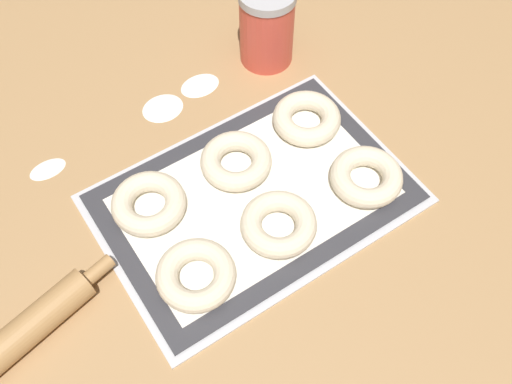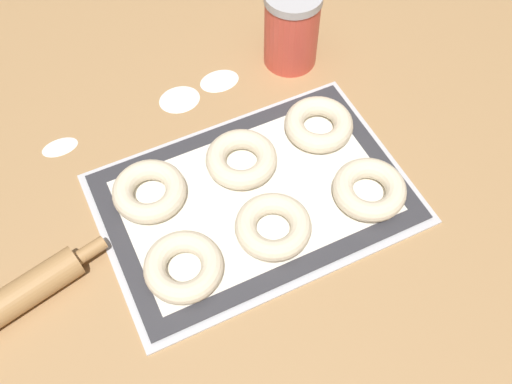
{
  "view_description": "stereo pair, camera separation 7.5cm",
  "coord_description": "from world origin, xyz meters",
  "px_view_note": "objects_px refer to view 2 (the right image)",
  "views": [
    {
      "loc": [
        -0.29,
        -0.46,
        0.86
      ],
      "look_at": [
        0.01,
        -0.0,
        0.03
      ],
      "focal_mm": 42.0,
      "sensor_mm": 36.0,
      "label": 1
    },
    {
      "loc": [
        -0.23,
        -0.5,
        0.86
      ],
      "look_at": [
        0.01,
        -0.0,
        0.03
      ],
      "focal_mm": 42.0,
      "sensor_mm": 36.0,
      "label": 2
    }
  ],
  "objects_px": {
    "flour_canister": "(292,28)",
    "baking_tray": "(256,200)",
    "bagel_back_left": "(149,191)",
    "bagel_back_right": "(319,124)",
    "bagel_back_center": "(241,159)",
    "bagel_front_right": "(369,189)",
    "bagel_front_left": "(184,267)",
    "bagel_front_center": "(273,226)"
  },
  "relations": [
    {
      "from": "bagel_back_right",
      "to": "flour_canister",
      "type": "height_order",
      "value": "flour_canister"
    },
    {
      "from": "baking_tray",
      "to": "bagel_back_left",
      "type": "relative_size",
      "value": 4.18
    },
    {
      "from": "bagel_front_right",
      "to": "flour_canister",
      "type": "relative_size",
      "value": 0.77
    },
    {
      "from": "bagel_front_center",
      "to": "bagel_front_right",
      "type": "height_order",
      "value": "same"
    },
    {
      "from": "bagel_front_left",
      "to": "bagel_back_center",
      "type": "relative_size",
      "value": 1.0
    },
    {
      "from": "bagel_back_left",
      "to": "flour_canister",
      "type": "bearing_deg",
      "value": 28.41
    },
    {
      "from": "bagel_front_center",
      "to": "bagel_back_right",
      "type": "relative_size",
      "value": 1.0
    },
    {
      "from": "bagel_front_right",
      "to": "bagel_back_left",
      "type": "height_order",
      "value": "same"
    },
    {
      "from": "bagel_back_left",
      "to": "bagel_back_center",
      "type": "relative_size",
      "value": 1.0
    },
    {
      "from": "bagel_front_right",
      "to": "bagel_back_center",
      "type": "xyz_separation_m",
      "value": [
        -0.17,
        0.15,
        0.0
      ]
    },
    {
      "from": "flour_canister",
      "to": "baking_tray",
      "type": "bearing_deg",
      "value": -127.01
    },
    {
      "from": "bagel_back_left",
      "to": "flour_canister",
      "type": "xyz_separation_m",
      "value": [
        0.37,
        0.2,
        0.05
      ]
    },
    {
      "from": "baking_tray",
      "to": "bagel_front_left",
      "type": "xyz_separation_m",
      "value": [
        -0.16,
        -0.08,
        0.02
      ]
    },
    {
      "from": "bagel_front_center",
      "to": "bagel_front_right",
      "type": "distance_m",
      "value": 0.18
    },
    {
      "from": "baking_tray",
      "to": "flour_canister",
      "type": "bearing_deg",
      "value": 52.99
    },
    {
      "from": "bagel_front_center",
      "to": "flour_canister",
      "type": "distance_m",
      "value": 0.41
    },
    {
      "from": "bagel_front_right",
      "to": "flour_canister",
      "type": "height_order",
      "value": "flour_canister"
    },
    {
      "from": "bagel_back_left",
      "to": "bagel_front_center",
      "type": "bearing_deg",
      "value": -44.14
    },
    {
      "from": "bagel_front_right",
      "to": "bagel_back_right",
      "type": "distance_m",
      "value": 0.16
    },
    {
      "from": "bagel_back_center",
      "to": "baking_tray",
      "type": "bearing_deg",
      "value": -95.55
    },
    {
      "from": "baking_tray",
      "to": "bagel_back_center",
      "type": "bearing_deg",
      "value": 84.45
    },
    {
      "from": "bagel_front_left",
      "to": "flour_canister",
      "type": "relative_size",
      "value": 0.77
    },
    {
      "from": "bagel_front_right",
      "to": "bagel_back_center",
      "type": "bearing_deg",
      "value": 137.81
    },
    {
      "from": "bagel_back_center",
      "to": "bagel_back_right",
      "type": "xyz_separation_m",
      "value": [
        0.16,
        0.01,
        0.0
      ]
    },
    {
      "from": "baking_tray",
      "to": "bagel_back_right",
      "type": "relative_size",
      "value": 4.18
    },
    {
      "from": "bagel_front_center",
      "to": "bagel_back_right",
      "type": "xyz_separation_m",
      "value": [
        0.17,
        0.15,
        0.0
      ]
    },
    {
      "from": "bagel_front_center",
      "to": "bagel_back_left",
      "type": "distance_m",
      "value": 0.22
    },
    {
      "from": "baking_tray",
      "to": "bagel_back_right",
      "type": "distance_m",
      "value": 0.19
    },
    {
      "from": "bagel_front_right",
      "to": "bagel_back_left",
      "type": "relative_size",
      "value": 1.0
    },
    {
      "from": "bagel_back_right",
      "to": "flour_canister",
      "type": "distance_m",
      "value": 0.21
    },
    {
      "from": "baking_tray",
      "to": "bagel_front_right",
      "type": "bearing_deg",
      "value": -24.21
    },
    {
      "from": "baking_tray",
      "to": "flour_canister",
      "type": "relative_size",
      "value": 3.24
    },
    {
      "from": "bagel_front_left",
      "to": "bagel_back_right",
      "type": "bearing_deg",
      "value": 25.95
    },
    {
      "from": "bagel_back_center",
      "to": "bagel_back_right",
      "type": "height_order",
      "value": "same"
    },
    {
      "from": "baking_tray",
      "to": "bagel_back_right",
      "type": "xyz_separation_m",
      "value": [
        0.17,
        0.08,
        0.02
      ]
    },
    {
      "from": "bagel_front_center",
      "to": "bagel_back_left",
      "type": "xyz_separation_m",
      "value": [
        -0.16,
        0.15,
        0.0
      ]
    },
    {
      "from": "bagel_front_left",
      "to": "bagel_back_center",
      "type": "bearing_deg",
      "value": 41.56
    },
    {
      "from": "bagel_back_center",
      "to": "bagel_back_left",
      "type": "bearing_deg",
      "value": 177.86
    },
    {
      "from": "baking_tray",
      "to": "bagel_front_right",
      "type": "xyz_separation_m",
      "value": [
        0.17,
        -0.08,
        0.02
      ]
    },
    {
      "from": "bagel_front_left",
      "to": "bagel_back_left",
      "type": "height_order",
      "value": "same"
    },
    {
      "from": "bagel_back_center",
      "to": "flour_canister",
      "type": "xyz_separation_m",
      "value": [
        0.2,
        0.21,
        0.05
      ]
    },
    {
      "from": "bagel_front_left",
      "to": "bagel_front_right",
      "type": "relative_size",
      "value": 1.0
    }
  ]
}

